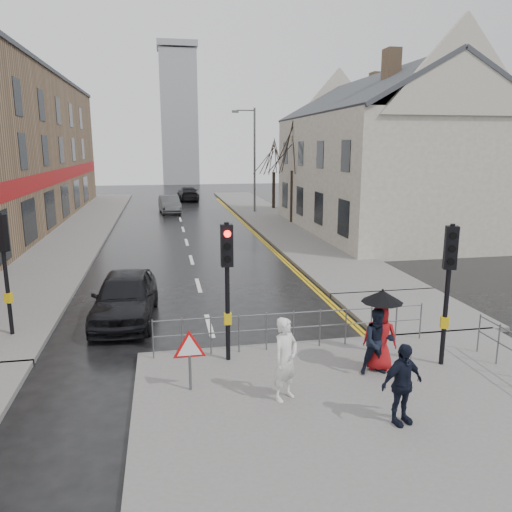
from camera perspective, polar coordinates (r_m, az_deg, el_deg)
name	(u,v)px	position (r m, az deg, el deg)	size (l,w,h in m)	color
ground	(221,369)	(12.38, -4.00, -12.72)	(120.00, 120.00, 0.00)	black
near_pavement	(405,433)	(10.16, 16.64, -18.83)	(10.00, 9.00, 0.14)	#605E5B
left_pavement	(83,226)	(34.93, -19.21, 3.21)	(4.00, 44.00, 0.14)	#605E5B
right_pavement	(269,217)	(37.32, 1.44, 4.45)	(4.00, 40.00, 0.14)	#605E5B
pavement_bridge_right	(411,311)	(16.93, 17.25, -5.98)	(4.00, 4.20, 0.14)	#605E5B
building_right_cream	(381,154)	(32.01, 14.07, 11.23)	(9.00, 16.40, 10.10)	beige
church_tower	(179,119)	(73.28, -8.79, 15.23)	(5.00, 5.00, 18.00)	#979A9F
traffic_signal_near_left	(227,268)	(11.76, -3.32, -1.34)	(0.28, 0.27, 3.40)	black
traffic_signal_near_right	(449,270)	(12.32, 21.19, -1.54)	(0.34, 0.33, 3.40)	black
traffic_signal_far_left	(4,253)	(15.03, -26.90, 0.35)	(0.34, 0.33, 3.40)	black
guard_railing_front	(294,321)	(12.93, 4.31, -7.47)	(7.14, 0.04, 1.00)	#595B5E
warning_sign	(189,350)	(10.80, -7.61, -10.65)	(0.80, 0.07, 1.35)	#595B5E
street_lamp	(252,153)	(39.77, -0.42, 11.65)	(1.83, 0.25, 8.00)	#595B5E
tree_near	(293,148)	(34.27, 4.23, 12.21)	(2.40, 2.40, 6.58)	black
tree_far	(274,156)	(42.17, 2.06, 11.30)	(2.40, 2.40, 5.64)	black
pedestrian_a	(285,359)	(10.39, 3.39, -11.67)	(0.64, 0.42, 1.75)	silver
pedestrian_b	(378,342)	(11.81, 13.81, -9.50)	(0.75, 0.59, 1.55)	black
pedestrian_with_umbrella	(381,325)	(11.95, 14.07, -7.67)	(0.96, 0.96, 1.92)	#9F1216
pedestrian_d	(402,384)	(9.95, 16.34, -13.86)	(0.93, 0.39, 1.58)	black
car_parked	(125,296)	(15.84, -14.73, -4.48)	(1.79, 4.44, 1.51)	black
car_mid	(170,204)	(40.84, -9.84, 5.84)	(1.46, 4.20, 1.38)	#3D4042
car_far	(188,194)	(49.82, -7.77, 7.06)	(1.90, 4.67, 1.35)	black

